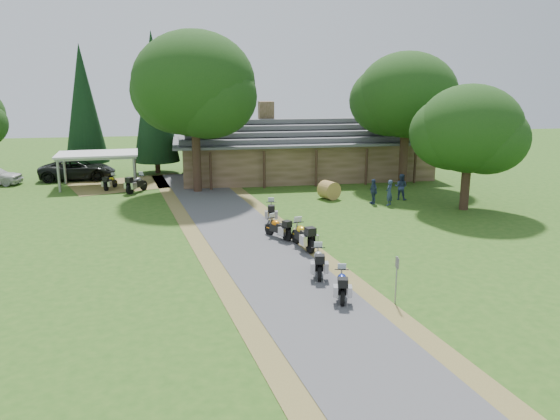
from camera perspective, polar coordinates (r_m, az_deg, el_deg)
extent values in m
plane|color=#285116|center=(22.38, 0.75, -7.63)|extent=(120.00, 120.00, 0.00)
plane|color=#434346|center=(26.02, -2.00, -4.54)|extent=(51.95, 51.95, 0.00)
imported|color=black|center=(47.47, -20.44, 4.46)|extent=(2.88, 6.49, 2.46)
imported|color=navy|center=(36.17, 11.35, 2.02)|extent=(0.68, 0.68, 1.97)
imported|color=navy|center=(38.02, 12.53, 2.61)|extent=(0.73, 0.70, 2.09)
imported|color=navy|center=(36.43, 9.73, 2.15)|extent=(0.44, 0.58, 1.94)
cylinder|color=olive|center=(37.57, 5.14, 2.09)|extent=(1.57, 1.51, 1.23)
cone|color=black|center=(48.43, -12.99, 10.81)|extent=(3.90, 3.90, 11.98)
cone|color=black|center=(50.19, -19.82, 9.85)|extent=(3.64, 3.64, 10.95)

